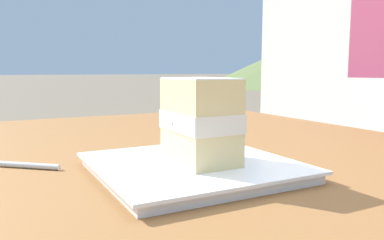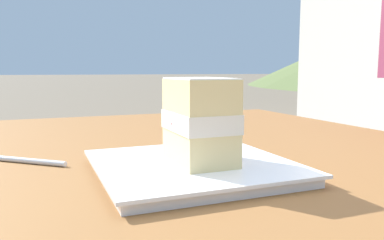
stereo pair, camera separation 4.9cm
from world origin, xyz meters
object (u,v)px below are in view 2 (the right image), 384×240
Objects in this scene: patio_table at (228,224)px; dessert_fork at (9,159)px; cake_slice at (200,121)px; dessert_plate at (192,167)px.

patio_table is 0.34m from dessert_fork.
patio_table is at bearing 131.29° from cake_slice.
dessert_fork is at bearing -126.14° from cake_slice.
patio_table is 9.05× the size of dessert_fork.
cake_slice is 0.77× the size of dessert_fork.
cake_slice reaches higher than dessert_fork.
patio_table is at bearing 124.38° from dessert_plate.
patio_table is 5.19× the size of dessert_plate.
dessert_fork is (-0.16, -0.22, -0.00)m from dessert_plate.
dessert_plate reaches higher than patio_table.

